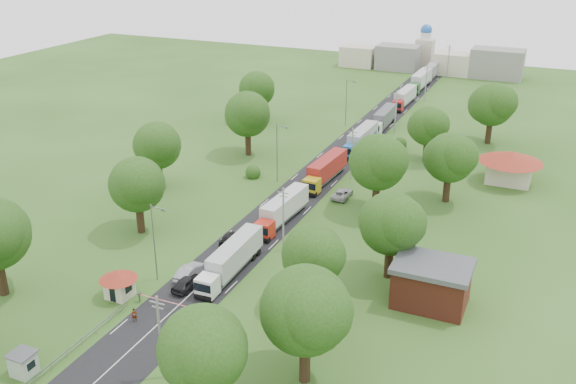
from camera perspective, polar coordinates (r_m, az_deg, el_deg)
The scene contains 47 objects.
ground at distance 93.01m, azimuth -1.74°, elevation -2.71°, with size 260.00×260.00×0.00m, color #2C501A.
road at distance 109.89m, azimuth 2.73°, elevation 1.41°, with size 8.00×200.00×0.04m, color black.
boom_barrier at distance 74.33m, azimuth -11.12°, elevation -9.50°, with size 9.22×0.35×1.18m.
guard_booth at distance 76.82m, azimuth -14.82°, elevation -7.61°, with size 4.40×4.40×3.45m.
kiosk at distance 68.28m, azimuth -22.47°, elevation -13.90°, with size 2.30×2.30×2.41m.
guard_rail at distance 70.51m, azimuth -18.25°, elevation -13.18°, with size 0.10×17.00×1.70m, color slate, non-canonical shape.
info_sign at distance 120.78m, azimuth 7.65°, elevation 4.75°, with size 0.12×3.10×4.10m.
pole_0 at distance 62.12m, azimuth -11.30°, elevation -12.45°, with size 1.60×0.24×9.00m.
pole_1 at distance 83.17m, azimuth -0.42°, elevation -2.37°, with size 1.60×0.24×9.00m.
pole_2 at distance 107.45m, azimuth 5.71°, elevation 3.48°, with size 1.60×0.24×9.00m.
pole_3 at distance 133.19m, azimuth 9.55°, elevation 7.11°, with size 1.60×0.24×9.00m.
pole_4 at distance 159.70m, azimuth 12.17°, elevation 9.53°, with size 1.60×0.24×9.00m.
pole_5 at distance 186.64m, azimuth 14.06°, elevation 11.25°, with size 1.60×0.24×9.00m.
lamp_0 at distance 77.65m, azimuth -11.75°, elevation -4.11°, with size 2.03×0.22×10.00m.
lamp_1 at distance 105.58m, azimuth -0.92°, elevation 3.74°, with size 2.03×0.22×10.00m.
lamp_2 at distance 136.81m, azimuth 5.26°, elevation 8.13°, with size 2.03×0.22×10.00m.
tree_0 at distance 55.72m, azimuth -7.52°, elevation -13.58°, with size 8.80×8.80×11.07m.
tree_1 at distance 58.97m, azimuth 1.61°, elevation -10.35°, with size 9.60×9.60×12.05m.
tree_2 at distance 70.44m, azimuth 2.28°, elevation -5.59°, with size 8.00×8.00×10.10m.
tree_3 at distance 77.11m, azimuth 9.20°, elevation -2.72°, with size 8.80×8.80×11.07m.
tree_4 at distance 94.60m, azimuth 8.00°, elevation 2.68°, with size 9.60×9.60×12.05m.
tree_5 at distance 100.42m, azimuth 14.21°, elevation 3.01°, with size 8.80×8.80×11.07m.
tree_6 at distance 117.69m, azimuth 12.35°, elevation 5.77°, with size 8.00×8.00×10.10m.
tree_7 at distance 130.46m, azimuth 17.70°, elevation 7.46°, with size 9.60×9.60×12.05m.
tree_10 at distance 89.71m, azimuth -13.23°, elevation 0.70°, with size 8.80×8.80×11.07m.
tree_11 at distance 104.95m, azimuth -11.52°, elevation 4.12°, with size 8.80×8.80×11.07m.
tree_12 at distance 118.08m, azimuth -3.60°, elevation 6.95°, with size 9.60×9.60×12.05m.
tree_13 at distance 138.98m, azimuth -2.77°, elevation 9.14°, with size 8.80×8.80×11.07m.
house_brick at distance 74.57m, azimuth 12.62°, elevation -7.94°, with size 8.60×6.60×5.20m.
house_cream at distance 111.93m, azimuth 19.17°, elevation 2.53°, with size 10.08×10.08×5.80m.
distant_town at distance 192.54m, azimuth 12.88°, elevation 11.33°, with size 52.00×8.00×8.00m.
church at distance 200.81m, azimuth 12.07°, elevation 12.41°, with size 5.00×5.00×12.30m.
truck_0 at distance 79.36m, azimuth -5.03°, elevation -5.93°, with size 2.59×13.82×3.83m.
truck_1 at distance 92.13m, azimuth -0.52°, elevation -1.58°, with size 3.00×13.75×3.80m.
truck_2 at distance 106.88m, azimuth 3.34°, elevation 1.97°, with size 3.08×14.22×3.93m.
truck_3 at distance 123.02m, azimuth 6.53°, elevation 4.71°, with size 2.65×14.33×3.97m.
truck_4 at distance 137.41m, azimuth 8.51°, elevation 6.50°, with size 2.50×13.60×3.77m.
truck_5 at distance 155.02m, azimuth 10.30°, elevation 8.27°, with size 2.76×13.77×3.81m.
truck_6 at distance 172.14m, azimuth 11.69°, elevation 9.69°, with size 2.79×15.38×4.26m.
truck_7 at distance 186.04m, azimuth 12.69°, elevation 10.51°, with size 2.65×13.99×3.87m.
car_lane_front at distance 77.48m, azimuth -8.94°, elevation -7.97°, with size 1.87×4.64×1.58m, color black.
car_lane_mid at distance 79.65m, azimuth -8.72°, elevation -7.02°, with size 1.72×4.92×1.62m, color gray.
car_lane_rear at distance 87.22m, azimuth -5.22°, elevation -4.14°, with size 1.88×4.63×1.34m, color black.
car_verge_near at distance 101.25m, azimuth 4.84°, elevation -0.14°, with size 2.34×5.08×1.41m, color #B1B1B1.
car_verge_far at distance 114.85m, azimuth 7.29°, elevation 2.64°, with size 1.89×4.69×1.60m, color #4C4F53.
pedestrian_near at distance 72.69m, azimuth -13.49°, elevation -10.62°, with size 0.58×0.38×1.60m, color gray.
pedestrian_booth at distance 76.80m, azimuth -14.21°, elevation -8.74°, with size 0.77×0.60×1.59m, color gray.
Camera 1 is at (36.34, -75.62, 40.15)m, focal length 40.00 mm.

